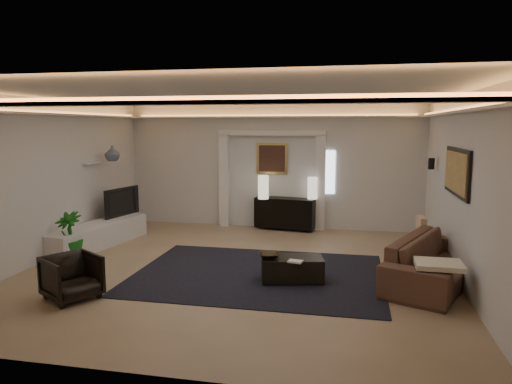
% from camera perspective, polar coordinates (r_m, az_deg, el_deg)
% --- Properties ---
extents(floor, '(7.00, 7.00, 0.00)m').
position_cam_1_polar(floor, '(8.10, -2.27, -9.33)').
color(floor, tan).
rests_on(floor, ground).
extents(ceiling, '(7.00, 7.00, 0.00)m').
position_cam_1_polar(ceiling, '(7.75, -2.39, 11.60)').
color(ceiling, white).
rests_on(ceiling, ground).
extents(wall_back, '(7.00, 0.00, 7.00)m').
position_cam_1_polar(wall_back, '(11.20, 1.97, 3.07)').
color(wall_back, silver).
rests_on(wall_back, ground).
extents(wall_front, '(7.00, 0.00, 7.00)m').
position_cam_1_polar(wall_front, '(4.52, -13.05, -4.51)').
color(wall_front, silver).
rests_on(wall_front, ground).
extents(wall_left, '(0.00, 7.00, 7.00)m').
position_cam_1_polar(wall_left, '(9.27, -23.83, 1.36)').
color(wall_left, silver).
rests_on(wall_left, ground).
extents(wall_right, '(0.00, 7.00, 7.00)m').
position_cam_1_polar(wall_right, '(7.74, 23.70, 0.18)').
color(wall_right, silver).
rests_on(wall_right, ground).
extents(cove_soffit, '(7.00, 7.00, 0.04)m').
position_cam_1_polar(cove_soffit, '(7.74, -2.38, 9.53)').
color(cove_soffit, silver).
rests_on(cove_soffit, ceiling).
extents(daylight_slit, '(0.25, 0.03, 1.00)m').
position_cam_1_polar(daylight_slit, '(11.05, 8.88, 2.38)').
color(daylight_slit, white).
rests_on(daylight_slit, wall_back).
extents(area_rug, '(4.00, 3.00, 0.01)m').
position_cam_1_polar(area_rug, '(7.83, 0.26, -9.90)').
color(area_rug, black).
rests_on(area_rug, ground).
extents(pilaster_left, '(0.22, 0.20, 2.20)m').
position_cam_1_polar(pilaster_left, '(11.39, -3.83, 1.36)').
color(pilaster_left, silver).
rests_on(pilaster_left, ground).
extents(pilaster_right, '(0.22, 0.20, 2.20)m').
position_cam_1_polar(pilaster_right, '(11.01, 7.79, 1.08)').
color(pilaster_right, silver).
rests_on(pilaster_right, ground).
extents(alcove_header, '(2.52, 0.20, 0.12)m').
position_cam_1_polar(alcove_header, '(11.07, 1.91, 7.15)').
color(alcove_header, silver).
rests_on(alcove_header, wall_back).
extents(painting_frame, '(0.74, 0.04, 0.74)m').
position_cam_1_polar(painting_frame, '(11.16, 1.95, 4.08)').
color(painting_frame, tan).
rests_on(painting_frame, wall_back).
extents(painting_canvas, '(0.62, 0.02, 0.62)m').
position_cam_1_polar(painting_canvas, '(11.13, 1.93, 4.07)').
color(painting_canvas, '#4C2D1E').
rests_on(painting_canvas, wall_back).
extents(art_panel_frame, '(0.04, 1.64, 0.74)m').
position_cam_1_polar(art_panel_frame, '(8.00, 23.15, 2.24)').
color(art_panel_frame, black).
rests_on(art_panel_frame, wall_right).
extents(art_panel_gold, '(0.02, 1.50, 0.62)m').
position_cam_1_polar(art_panel_gold, '(8.00, 22.97, 2.25)').
color(art_panel_gold, tan).
rests_on(art_panel_gold, wall_right).
extents(wall_sconce, '(0.12, 0.12, 0.22)m').
position_cam_1_polar(wall_sconce, '(9.85, 20.45, 3.23)').
color(wall_sconce, black).
rests_on(wall_sconce, wall_right).
extents(wall_niche, '(0.10, 0.55, 0.04)m').
position_cam_1_polar(wall_niche, '(10.39, -19.16, 3.35)').
color(wall_niche, silver).
rests_on(wall_niche, wall_left).
extents(console, '(1.44, 0.63, 0.70)m').
position_cam_1_polar(console, '(11.05, 3.53, -2.51)').
color(console, black).
rests_on(console, ground).
extents(lamp_left, '(0.31, 0.31, 0.54)m').
position_cam_1_polar(lamp_left, '(10.81, 0.89, 0.97)').
color(lamp_left, '#FDF0CB').
rests_on(lamp_left, console).
extents(lamp_right, '(0.29, 0.29, 0.50)m').
position_cam_1_polar(lamp_right, '(10.87, 6.85, 0.95)').
color(lamp_right, white).
rests_on(lamp_right, console).
extents(media_ledge, '(1.04, 2.59, 0.47)m').
position_cam_1_polar(media_ledge, '(10.08, -18.63, -4.96)').
color(media_ledge, silver).
rests_on(media_ledge, ground).
extents(tv, '(1.08, 0.36, 0.62)m').
position_cam_1_polar(tv, '(10.76, -16.33, -1.16)').
color(tv, black).
rests_on(tv, media_ledge).
extents(figurine, '(0.14, 0.14, 0.33)m').
position_cam_1_polar(figurine, '(11.06, -15.20, -1.51)').
color(figurine, black).
rests_on(figurine, media_ledge).
extents(ginger_jar, '(0.38, 0.38, 0.33)m').
position_cam_1_polar(ginger_jar, '(10.50, -16.99, 4.49)').
color(ginger_jar, slate).
rests_on(ginger_jar, wall_niche).
extents(plant, '(0.54, 0.54, 0.87)m').
position_cam_1_polar(plant, '(9.24, -21.70, -4.94)').
color(plant, '#135712').
rests_on(plant, ground).
extents(sofa, '(2.62, 1.85, 0.71)m').
position_cam_1_polar(sofa, '(7.83, 20.82, -7.77)').
color(sofa, '#4C3424').
rests_on(sofa, ground).
extents(throw_blanket, '(0.63, 0.52, 0.07)m').
position_cam_1_polar(throw_blanket, '(6.92, 21.22, -8.17)').
color(throw_blanket, beige).
rests_on(throw_blanket, sofa).
extents(throw_pillow, '(0.15, 0.39, 0.38)m').
position_cam_1_polar(throw_pillow, '(9.31, 19.34, -4.00)').
color(throw_pillow, tan).
rests_on(throw_pillow, sofa).
extents(coffee_table, '(1.04, 0.71, 0.35)m').
position_cam_1_polar(coffee_table, '(7.48, 4.38, -9.18)').
color(coffee_table, black).
rests_on(coffee_table, ground).
extents(bowl, '(0.42, 0.42, 0.08)m').
position_cam_1_polar(bowl, '(7.35, 1.57, -7.47)').
color(bowl, black).
rests_on(bowl, coffee_table).
extents(magazine, '(0.24, 0.19, 0.03)m').
position_cam_1_polar(magazine, '(7.17, 4.78, -8.14)').
color(magazine, beige).
rests_on(magazine, coffee_table).
extents(armchair, '(0.94, 0.94, 0.63)m').
position_cam_1_polar(armchair, '(7.18, -21.38, -9.57)').
color(armchair, black).
rests_on(armchair, ground).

